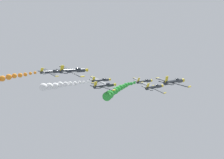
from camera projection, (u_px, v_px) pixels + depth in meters
airplane_lead at (144, 81)px, 101.43m from camera, size 9.31×10.35×3.26m
smoke_trail_lead at (114, 92)px, 85.52m from camera, size 3.98×19.56×5.01m
airplane_left_inner at (101, 80)px, 100.56m from camera, size 9.23×10.35×3.40m
smoke_trail_left_inner at (56, 86)px, 85.82m from camera, size 3.97×19.84×2.79m
airplane_right_inner at (154, 87)px, 85.09m from camera, size 9.21×10.35×3.44m
airplane_left_outer at (104, 86)px, 83.27m from camera, size 9.47×10.35×2.89m
airplane_right_outer at (51, 72)px, 98.73m from camera, size 9.26×10.35×3.35m
airplane_trailing at (174, 82)px, 66.76m from camera, size 9.47×10.35×2.87m
airplane_high_slot at (73, 71)px, 73.58m from camera, size 9.26×10.35×3.35m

